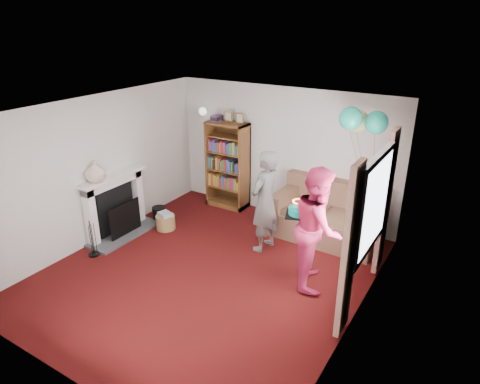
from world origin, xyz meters
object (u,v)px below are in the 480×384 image
Objects in this scene: bookcase at (228,165)px; birthday_cake at (299,211)px; sofa at (328,218)px; person_striped at (265,201)px; person_magenta at (318,227)px.

birthday_cake is at bearing -35.84° from bookcase.
birthday_cake reaches higher than sofa.
bookcase is 1.91m from person_striped.
person_striped is at bearing 45.03° from person_magenta.
bookcase reaches higher than sofa.
person_magenta is 4.82× the size of birthday_cake.
birthday_cake is (0.06, -1.43, 0.72)m from sofa.
person_magenta is 0.35m from birthday_cake.
sofa is (2.24, -0.22, -0.50)m from bookcase.
bookcase is at bearing 35.32° from person_magenta.
bookcase reaches higher than person_striped.
person_magenta reaches higher than sofa.
sofa is 4.97× the size of birthday_cake.
bookcase reaches higher than person_magenta.
birthday_cake is at bearing 66.82° from person_magenta.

